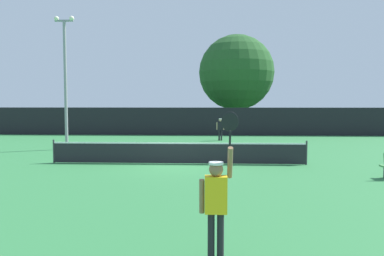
{
  "coord_description": "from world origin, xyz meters",
  "views": [
    {
      "loc": [
        1.41,
        -16.73,
        2.73
      ],
      "look_at": [
        0.46,
        3.66,
        1.38
      ],
      "focal_mm": 35.04,
      "sensor_mm": 36.0,
      "label": 1
    }
  ],
  "objects_px": {
    "light_pole": "(65,74)",
    "parked_car_near": "(254,122)",
    "player_receiving": "(220,127)",
    "large_tree": "(236,73)",
    "player_serving": "(217,196)",
    "parked_car_mid": "(291,123)",
    "tennis_ball": "(166,155)"
  },
  "relations": [
    {
      "from": "large_tree",
      "to": "parked_car_near",
      "type": "relative_size",
      "value": 2.18
    },
    {
      "from": "light_pole",
      "to": "parked_car_near",
      "type": "height_order",
      "value": "light_pole"
    },
    {
      "from": "light_pole",
      "to": "large_tree",
      "type": "xyz_separation_m",
      "value": [
        11.12,
        15.69,
        1.31
      ]
    },
    {
      "from": "player_serving",
      "to": "player_receiving",
      "type": "height_order",
      "value": "player_serving"
    },
    {
      "from": "player_serving",
      "to": "light_pole",
      "type": "distance_m",
      "value": 17.98
    },
    {
      "from": "tennis_ball",
      "to": "parked_car_near",
      "type": "height_order",
      "value": "parked_car_near"
    },
    {
      "from": "tennis_ball",
      "to": "parked_car_near",
      "type": "distance_m",
      "value": 21.57
    },
    {
      "from": "player_serving",
      "to": "tennis_ball",
      "type": "relative_size",
      "value": 38.12
    },
    {
      "from": "parked_car_mid",
      "to": "light_pole",
      "type": "bearing_deg",
      "value": -141.94
    },
    {
      "from": "large_tree",
      "to": "player_receiving",
      "type": "bearing_deg",
      "value": -100.5
    },
    {
      "from": "player_receiving",
      "to": "tennis_ball",
      "type": "bearing_deg",
      "value": 69.2
    },
    {
      "from": "tennis_ball",
      "to": "parked_car_near",
      "type": "xyz_separation_m",
      "value": [
        6.97,
        20.4,
        0.74
      ]
    },
    {
      "from": "player_serving",
      "to": "tennis_ball",
      "type": "xyz_separation_m",
      "value": [
        -2.37,
        13.11,
        -1.12
      ]
    },
    {
      "from": "player_receiving",
      "to": "large_tree",
      "type": "distance_m",
      "value": 11.24
    },
    {
      "from": "player_receiving",
      "to": "light_pole",
      "type": "height_order",
      "value": "light_pole"
    },
    {
      "from": "player_serving",
      "to": "light_pole",
      "type": "xyz_separation_m",
      "value": [
        -8.59,
        15.45,
        3.31
      ]
    },
    {
      "from": "player_serving",
      "to": "parked_car_mid",
      "type": "xyz_separation_m",
      "value": [
        8.07,
        31.78,
        -0.38
      ]
    },
    {
      "from": "tennis_ball",
      "to": "player_serving",
      "type": "bearing_deg",
      "value": -79.75
    },
    {
      "from": "player_serving",
      "to": "large_tree",
      "type": "xyz_separation_m",
      "value": [
        2.53,
        31.14,
        4.61
      ]
    },
    {
      "from": "parked_car_mid",
      "to": "parked_car_near",
      "type": "bearing_deg",
      "value": 147.01
    },
    {
      "from": "parked_car_mid",
      "to": "player_receiving",
      "type": "bearing_deg",
      "value": -131.15
    },
    {
      "from": "light_pole",
      "to": "parked_car_mid",
      "type": "xyz_separation_m",
      "value": [
        16.65,
        16.33,
        -3.68
      ]
    },
    {
      "from": "light_pole",
      "to": "large_tree",
      "type": "distance_m",
      "value": 19.28
    },
    {
      "from": "player_receiving",
      "to": "player_serving",
      "type": "bearing_deg",
      "value": 88.16
    },
    {
      "from": "player_receiving",
      "to": "light_pole",
      "type": "distance_m",
      "value": 11.41
    },
    {
      "from": "parked_car_near",
      "to": "player_receiving",
      "type": "bearing_deg",
      "value": -112.71
    },
    {
      "from": "tennis_ball",
      "to": "light_pole",
      "type": "distance_m",
      "value": 7.98
    },
    {
      "from": "player_receiving",
      "to": "tennis_ball",
      "type": "xyz_separation_m",
      "value": [
        -3.05,
        -8.02,
        -0.95
      ]
    },
    {
      "from": "player_serving",
      "to": "tennis_ball",
      "type": "distance_m",
      "value": 13.37
    },
    {
      "from": "light_pole",
      "to": "player_receiving",
      "type": "bearing_deg",
      "value": 31.55
    },
    {
      "from": "large_tree",
      "to": "parked_car_mid",
      "type": "relative_size",
      "value": 2.16
    },
    {
      "from": "tennis_ball",
      "to": "large_tree",
      "type": "bearing_deg",
      "value": 74.79
    }
  ]
}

